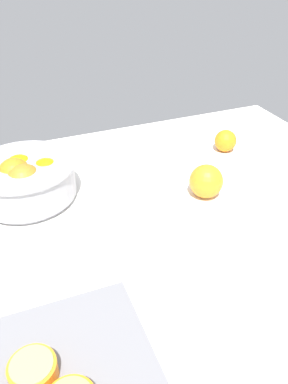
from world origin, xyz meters
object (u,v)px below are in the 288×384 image
fruit_bowl (26,179)px  loose_orange_0 (225,141)px  loose_orange_1 (206,181)px  cutting_board (36,380)px  orange_half_1 (33,371)px

fruit_bowl → loose_orange_0: 57.76cm
loose_orange_0 → loose_orange_1: size_ratio=0.78×
cutting_board → loose_orange_0: 81.80cm
cutting_board → loose_orange_1: bearing=35.6°
fruit_bowl → cutting_board: 48.95cm
fruit_bowl → orange_half_1: fruit_bowl is taller
loose_orange_0 → orange_half_1: bearing=-140.8°
fruit_bowl → loose_orange_0: bearing=3.2°
fruit_bowl → orange_half_1: bearing=-96.9°
cutting_board → loose_orange_1: loose_orange_1 is taller
orange_half_1 → loose_orange_1: loose_orange_1 is taller
fruit_bowl → cutting_board: size_ratio=0.71×
orange_half_1 → loose_orange_0: (63.47, 51.79, -0.64)cm
orange_half_1 → fruit_bowl: bearing=83.1°
loose_orange_0 → fruit_bowl: bearing=-176.8°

